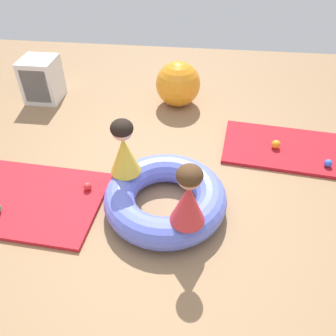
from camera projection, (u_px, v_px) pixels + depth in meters
The scene contains 11 objects.
ground_plane at pixel (151, 212), 3.07m from camera, with size 8.00×8.00×0.00m, color #93704C.
gym_mat_far_left at pixel (13, 197), 3.18m from camera, with size 1.68×0.94×0.04m, color red.
gym_mat_front at pixel (302, 151), 3.74m from camera, with size 1.71×0.81×0.04m, color #B21923.
inflatable_cushion at pixel (165, 198), 3.01m from camera, with size 1.09×1.09×0.28m, color #6070E5.
child_in_yellow at pixel (124, 148), 2.92m from camera, with size 0.28×0.28×0.54m.
child_in_red at pixel (188, 196), 2.47m from camera, with size 0.35×0.35×0.53m.
play_ball_red at pixel (87, 186), 3.21m from camera, with size 0.08×0.08×0.08m, color red.
play_ball_orange at pixel (276, 144), 3.71m from camera, with size 0.10×0.10×0.10m, color orange.
play_ball_blue_second at pixel (328, 163), 3.47m from camera, with size 0.08×0.08×0.08m, color blue.
exercise_ball_large at pixel (178, 84), 4.38m from camera, with size 0.58×0.58×0.58m, color orange.
storage_cube at pixel (41, 80), 4.48m from camera, with size 0.44×0.44×0.56m.
Camera 1 is at (0.40, -2.05, 2.29)m, focal length 36.33 mm.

